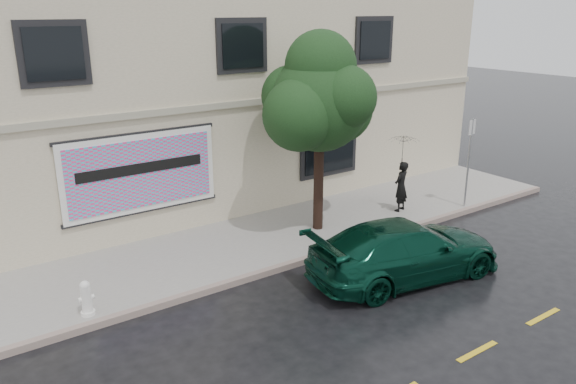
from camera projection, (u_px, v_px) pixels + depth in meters
ground at (354, 282)px, 13.34m from camera, size 90.00×90.00×0.00m
sidewalk at (277, 236)px, 15.84m from camera, size 20.00×3.50×0.15m
curb at (315, 257)px, 14.48m from camera, size 20.00×0.18×0.16m
road_marking at (477, 351)px, 10.62m from camera, size 19.00×0.12×0.01m
building at (183, 91)px, 19.24m from camera, size 20.00×8.12×7.00m
billboard at (141, 173)px, 14.77m from camera, size 4.30×0.16×2.20m
car at (405, 250)px, 13.36m from camera, size 5.14×2.87×1.42m
pedestrian at (401, 186)px, 17.36m from camera, size 0.66×0.53×1.58m
umbrella at (403, 150)px, 17.00m from camera, size 1.19×1.19×0.73m
street_tree at (320, 104)px, 15.08m from camera, size 2.66×2.66×4.95m
fire_hydrant at (86, 298)px, 11.52m from camera, size 0.31×0.29×0.76m
sign_pole at (469, 155)px, 17.47m from camera, size 0.35×0.07×2.84m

